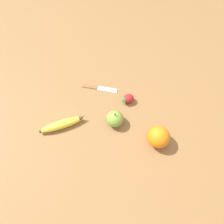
{
  "coord_description": "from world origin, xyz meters",
  "views": [
    {
      "loc": [
        0.38,
        0.12,
        0.82
      ],
      "look_at": [
        -0.03,
        0.04,
        0.03
      ],
      "focal_mm": 35.0,
      "sensor_mm": 36.0,
      "label": 1
    }
  ],
  "objects_px": {
    "banana": "(62,124)",
    "orange": "(159,137)",
    "strawberry": "(127,99)",
    "paring_knife": "(98,88)",
    "apple": "(115,118)"
  },
  "relations": [
    {
      "from": "apple",
      "to": "paring_knife",
      "type": "relative_size",
      "value": 0.48
    },
    {
      "from": "banana",
      "to": "apple",
      "type": "distance_m",
      "value": 0.21
    },
    {
      "from": "banana",
      "to": "orange",
      "type": "xyz_separation_m",
      "value": [
        -0.01,
        0.38,
        0.03
      ]
    },
    {
      "from": "banana",
      "to": "strawberry",
      "type": "bearing_deg",
      "value": 3.72
    },
    {
      "from": "orange",
      "to": "strawberry",
      "type": "height_order",
      "value": "orange"
    },
    {
      "from": "orange",
      "to": "paring_knife",
      "type": "bearing_deg",
      "value": -125.46
    },
    {
      "from": "strawberry",
      "to": "paring_knife",
      "type": "height_order",
      "value": "strawberry"
    },
    {
      "from": "orange",
      "to": "apple",
      "type": "bearing_deg",
      "value": -106.26
    },
    {
      "from": "strawberry",
      "to": "paring_knife",
      "type": "distance_m",
      "value": 0.15
    },
    {
      "from": "banana",
      "to": "apple",
      "type": "relative_size",
      "value": 2.3
    },
    {
      "from": "banana",
      "to": "paring_knife",
      "type": "height_order",
      "value": "banana"
    },
    {
      "from": "orange",
      "to": "paring_knife",
      "type": "distance_m",
      "value": 0.35
    },
    {
      "from": "strawberry",
      "to": "apple",
      "type": "distance_m",
      "value": 0.11
    },
    {
      "from": "banana",
      "to": "orange",
      "type": "bearing_deg",
      "value": -29.86
    },
    {
      "from": "paring_knife",
      "to": "orange",
      "type": "bearing_deg",
      "value": 54.62
    }
  ]
}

